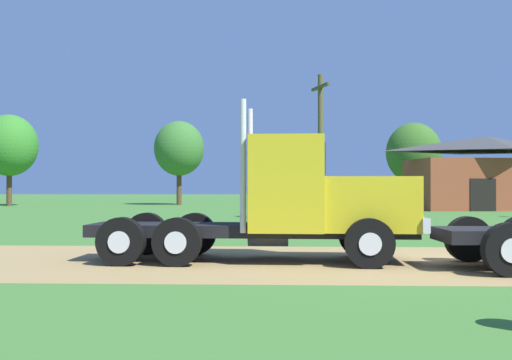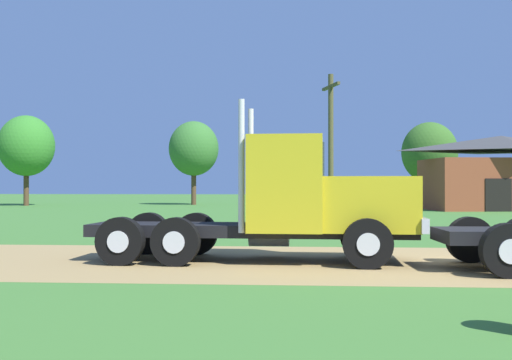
{
  "view_description": "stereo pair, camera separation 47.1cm",
  "coord_description": "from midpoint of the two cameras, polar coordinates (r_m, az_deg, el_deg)",
  "views": [
    {
      "loc": [
        -3.03,
        -14.49,
        1.79
      ],
      "look_at": [
        -3.63,
        0.35,
        1.9
      ],
      "focal_mm": 43.6,
      "sensor_mm": 36.0,
      "label": 1
    },
    {
      "loc": [
        -2.56,
        -14.47,
        1.79
      ],
      "look_at": [
        -3.63,
        0.35,
        1.9
      ],
      "focal_mm": 43.6,
      "sensor_mm": 36.0,
      "label": 2
    }
  ],
  "objects": [
    {
      "name": "ground_plane",
      "position": [
        14.86,
        15.08,
        -7.34
      ],
      "size": [
        200.0,
        200.0,
        0.0
      ],
      "primitive_type": "plane",
      "color": "#3F732D"
    },
    {
      "name": "dirt_track",
      "position": [
        14.85,
        15.08,
        -7.32
      ],
      "size": [
        120.0,
        6.85,
        0.01
      ],
      "primitive_type": "cube",
      "color": "#9F824E",
      "rests_on": "ground_plane"
    },
    {
      "name": "truck_foreground_white",
      "position": [
        14.52,
        4.66,
        -2.19
      ],
      "size": [
        7.77,
        2.8,
        3.68
      ],
      "color": "black",
      "rests_on": "ground_plane"
    },
    {
      "name": "shed_building",
      "position": [
        47.44,
        21.85,
        0.51
      ],
      "size": [
        11.58,
        7.35,
        5.27
      ],
      "color": "brown",
      "rests_on": "ground_plane"
    },
    {
      "name": "utility_pole_near",
      "position": [
        30.78,
        7.32,
        3.42
      ],
      "size": [
        0.79,
        2.14,
        7.22
      ],
      "color": "#4D4B2A",
      "rests_on": "ground_plane"
    },
    {
      "name": "tree_left",
      "position": [
        56.31,
        -20.1,
        2.95
      ],
      "size": [
        4.7,
        4.7,
        7.68
      ],
      "color": "#513823",
      "rests_on": "ground_plane"
    },
    {
      "name": "tree_mid",
      "position": [
        55.42,
        -5.49,
        2.87
      ],
      "size": [
        4.41,
        4.41,
        7.43
      ],
      "color": "#513823",
      "rests_on": "ground_plane"
    },
    {
      "name": "tree_right",
      "position": [
        57.84,
        15.85,
        2.44
      ],
      "size": [
        4.94,
        4.94,
        7.39
      ],
      "color": "#513823",
      "rests_on": "ground_plane"
    }
  ]
}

